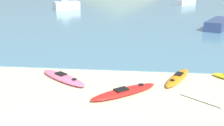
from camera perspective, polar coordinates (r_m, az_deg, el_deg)
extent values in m
cube|color=teal|center=(49.49, 3.36, 11.79)|extent=(160.00, 70.00, 0.06)
ellipsoid|color=#E5668C|center=(13.82, -10.61, -3.16)|extent=(3.10, 2.60, 0.31)
cube|color=black|center=(13.88, -11.07, -2.29)|extent=(0.72, 0.67, 0.05)
cylinder|color=black|center=(13.06, -8.23, -3.49)|extent=(0.24, 0.24, 0.02)
ellipsoid|color=orange|center=(14.12, 14.13, -3.06)|extent=(1.91, 3.09, 0.26)
cube|color=black|center=(14.21, 14.37, -2.29)|extent=(0.55, 0.66, 0.05)
cylinder|color=black|center=(13.30, 13.03, -3.62)|extent=(0.22, 0.22, 0.02)
ellipsoid|color=red|center=(12.02, 2.70, -6.24)|extent=(3.20, 2.74, 0.26)
cube|color=black|center=(11.86, 2.01, -5.75)|extent=(0.75, 0.71, 0.05)
cylinder|color=black|center=(12.49, 6.34, -4.67)|extent=(0.26, 0.26, 0.02)
cube|color=#B2B2B7|center=(56.97, 15.69, 12.57)|extent=(4.85, 5.38, 1.18)
cube|color=navy|center=(30.33, 22.16, 7.88)|extent=(4.08, 5.83, 0.97)
cube|color=white|center=(47.77, -9.88, 12.24)|extent=(4.78, 4.12, 1.39)
cylinder|color=black|center=(11.98, 18.50, -7.86)|extent=(1.47, 1.24, 0.03)
cube|color=white|center=(12.49, 13.77, -6.36)|extent=(0.45, 0.42, 0.03)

